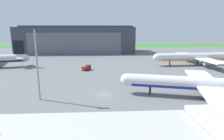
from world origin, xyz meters
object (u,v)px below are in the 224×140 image
(maintenance_hangar, at_px, (77,40))
(airliner_near_right, at_px, (206,85))
(stair_truck, at_px, (87,68))
(airliner_far_right, at_px, (197,57))
(apron_light_mast, at_px, (37,58))

(maintenance_hangar, height_order, airliner_near_right, maintenance_hangar)
(maintenance_hangar, height_order, stair_truck, maintenance_hangar)
(airliner_far_right, height_order, apron_light_mast, apron_light_mast)
(maintenance_hangar, height_order, apron_light_mast, maintenance_hangar)
(airliner_near_right, height_order, stair_truck, airliner_near_right)
(airliner_near_right, relative_size, stair_truck, 9.33)
(maintenance_hangar, distance_m, stair_truck, 73.11)
(airliner_far_right, distance_m, apron_light_mast, 82.94)
(stair_truck, bearing_deg, maintenance_hangar, 100.00)
(maintenance_hangar, xyz_separation_m, airliner_far_right, (70.49, -61.35, -5.97))
(stair_truck, height_order, apron_light_mast, apron_light_mast)
(airliner_near_right, bearing_deg, airliner_far_right, 65.60)
(maintenance_hangar, distance_m, airliner_far_right, 93.64)
(maintenance_hangar, xyz_separation_m, airliner_near_right, (48.35, -110.17, -6.26))
(maintenance_hangar, distance_m, airliner_near_right, 120.47)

